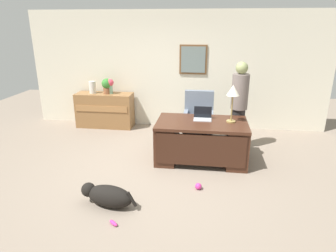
# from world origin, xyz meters

# --- Properties ---
(ground_plane) EXTENTS (12.00, 12.00, 0.00)m
(ground_plane) POSITION_xyz_m (0.00, 0.00, 0.00)
(ground_plane) COLOR gray
(back_wall) EXTENTS (7.00, 0.16, 2.70)m
(back_wall) POSITION_xyz_m (0.00, 2.60, 1.35)
(back_wall) COLOR beige
(back_wall) RESTS_ON ground_plane
(desk) EXTENTS (1.61, 0.95, 0.74)m
(desk) POSITION_xyz_m (0.69, 0.61, 0.40)
(desk) COLOR #422316
(desk) RESTS_ON ground_plane
(credenza) EXTENTS (1.35, 0.50, 0.82)m
(credenza) POSITION_xyz_m (-1.68, 2.25, 0.41)
(credenza) COLOR olive
(credenza) RESTS_ON ground_plane
(armchair) EXTENTS (0.60, 0.59, 1.08)m
(armchair) POSITION_xyz_m (0.60, 1.52, 0.48)
(armchair) COLOR slate
(armchair) RESTS_ON ground_plane
(person_standing) EXTENTS (0.32, 0.32, 1.73)m
(person_standing) POSITION_xyz_m (1.38, 1.29, 0.90)
(person_standing) COLOR #262323
(person_standing) RESTS_ON ground_plane
(dog_lying) EXTENTS (0.83, 0.42, 0.30)m
(dog_lying) POSITION_xyz_m (-0.54, -1.01, 0.15)
(dog_lying) COLOR black
(dog_lying) RESTS_ON ground_plane
(laptop) EXTENTS (0.32, 0.22, 0.22)m
(laptop) POSITION_xyz_m (0.69, 0.79, 0.80)
(laptop) COLOR #B2B5BA
(laptop) RESTS_ON desk
(desk_lamp) EXTENTS (0.22, 0.22, 0.66)m
(desk_lamp) POSITION_xyz_m (1.20, 0.70, 1.27)
(desk_lamp) COLOR #9E8447
(desk_lamp) RESTS_ON desk
(vase_with_flowers) EXTENTS (0.17, 0.17, 0.35)m
(vase_with_flowers) POSITION_xyz_m (-1.51, 2.25, 1.03)
(vase_with_flowers) COLOR #7FB192
(vase_with_flowers) RESTS_ON credenza
(vase_empty) EXTENTS (0.16, 0.16, 0.28)m
(vase_empty) POSITION_xyz_m (-1.95, 2.25, 0.96)
(vase_empty) COLOR silver
(vase_empty) RESTS_ON credenza
(potted_plant) EXTENTS (0.24, 0.24, 0.36)m
(potted_plant) POSITION_xyz_m (-1.59, 2.25, 1.02)
(potted_plant) COLOR brown
(potted_plant) RESTS_ON credenza
(dog_toy_ball) EXTENTS (0.10, 0.10, 0.10)m
(dog_toy_ball) POSITION_xyz_m (0.69, -0.41, 0.05)
(dog_toy_ball) COLOR #D8338C
(dog_toy_ball) RESTS_ON ground_plane
(dog_toy_bone) EXTENTS (0.15, 0.13, 0.05)m
(dog_toy_bone) POSITION_xyz_m (-0.33, -1.41, 0.03)
(dog_toy_bone) COLOR #D8338C
(dog_toy_bone) RESTS_ON ground_plane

